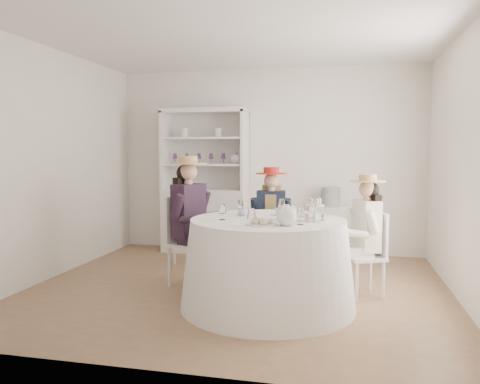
# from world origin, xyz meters

# --- Properties ---
(ground) EXTENTS (4.50, 4.50, 0.00)m
(ground) POSITION_xyz_m (0.00, 0.00, 0.00)
(ground) COLOR brown
(ground) RESTS_ON ground
(ceiling) EXTENTS (4.50, 4.50, 0.00)m
(ceiling) POSITION_xyz_m (0.00, 0.00, 2.70)
(ceiling) COLOR white
(ceiling) RESTS_ON wall_back
(wall_back) EXTENTS (4.50, 0.00, 4.50)m
(wall_back) POSITION_xyz_m (0.00, 2.00, 1.35)
(wall_back) COLOR white
(wall_back) RESTS_ON ground
(wall_front) EXTENTS (4.50, 0.00, 4.50)m
(wall_front) POSITION_xyz_m (0.00, -2.00, 1.35)
(wall_front) COLOR white
(wall_front) RESTS_ON ground
(wall_left) EXTENTS (0.00, 4.50, 4.50)m
(wall_left) POSITION_xyz_m (-2.25, 0.00, 1.35)
(wall_left) COLOR white
(wall_left) RESTS_ON ground
(wall_right) EXTENTS (0.00, 4.50, 4.50)m
(wall_right) POSITION_xyz_m (2.25, 0.00, 1.35)
(wall_right) COLOR white
(wall_right) RESTS_ON ground
(tea_table) EXTENTS (1.68, 1.68, 0.85)m
(tea_table) POSITION_xyz_m (0.41, -0.50, 0.42)
(tea_table) COLOR white
(tea_table) RESTS_ON ground
(hutch) EXTENTS (1.44, 0.96, 2.11)m
(hutch) POSITION_xyz_m (-0.90, 1.77, 0.75)
(hutch) COLOR silver
(hutch) RESTS_ON ground
(side_table) EXTENTS (0.56, 0.56, 0.73)m
(side_table) POSITION_xyz_m (0.93, 1.75, 0.36)
(side_table) COLOR silver
(side_table) RESTS_ON ground
(hatbox) EXTENTS (0.35, 0.35, 0.26)m
(hatbox) POSITION_xyz_m (0.93, 1.75, 0.86)
(hatbox) COLOR black
(hatbox) RESTS_ON side_table
(guest_left) EXTENTS (0.60, 0.55, 1.44)m
(guest_left) POSITION_xyz_m (-0.54, -0.00, 0.81)
(guest_left) COLOR silver
(guest_left) RESTS_ON ground
(guest_mid) EXTENTS (0.48, 0.50, 1.31)m
(guest_mid) POSITION_xyz_m (0.27, 0.56, 0.74)
(guest_mid) COLOR silver
(guest_mid) RESTS_ON ground
(guest_right) EXTENTS (0.53, 0.48, 1.26)m
(guest_right) POSITION_xyz_m (1.33, 0.04, 0.71)
(guest_right) COLOR silver
(guest_right) RESTS_ON ground
(spare_chair) EXTENTS (0.47, 0.47, 0.94)m
(spare_chair) POSITION_xyz_m (-0.91, 0.96, 0.50)
(spare_chair) COLOR silver
(spare_chair) RESTS_ON ground
(teacup_a) EXTENTS (0.11, 0.11, 0.07)m
(teacup_a) POSITION_xyz_m (0.13, -0.36, 0.88)
(teacup_a) COLOR white
(teacup_a) RESTS_ON tea_table
(teacup_b) EXTENTS (0.09, 0.09, 0.07)m
(teacup_b) POSITION_xyz_m (0.47, -0.25, 0.88)
(teacup_b) COLOR white
(teacup_b) RESTS_ON tea_table
(teacup_c) EXTENTS (0.11, 0.11, 0.07)m
(teacup_c) POSITION_xyz_m (0.65, -0.34, 0.88)
(teacup_c) COLOR white
(teacup_c) RESTS_ON tea_table
(flower_bowl) EXTENTS (0.30, 0.30, 0.06)m
(flower_bowl) POSITION_xyz_m (0.61, -0.51, 0.88)
(flower_bowl) COLOR white
(flower_bowl) RESTS_ON tea_table
(flower_arrangement) EXTENTS (0.17, 0.17, 0.06)m
(flower_arrangement) POSITION_xyz_m (0.61, -0.51, 0.93)
(flower_arrangement) COLOR #D86C82
(flower_arrangement) RESTS_ON tea_table
(table_teapot) EXTENTS (0.26, 0.18, 0.19)m
(table_teapot) POSITION_xyz_m (0.63, -0.85, 0.93)
(table_teapot) COLOR white
(table_teapot) RESTS_ON tea_table
(sandwich_plate) EXTENTS (0.28, 0.28, 0.06)m
(sandwich_plate) POSITION_xyz_m (0.41, -0.87, 0.87)
(sandwich_plate) COLOR white
(sandwich_plate) RESTS_ON tea_table
(cupcake_stand) EXTENTS (0.22, 0.22, 0.21)m
(cupcake_stand) POSITION_xyz_m (0.86, -0.54, 0.93)
(cupcake_stand) COLOR white
(cupcake_stand) RESTS_ON tea_table
(stemware_set) EXTENTS (0.90, 0.94, 0.15)m
(stemware_set) POSITION_xyz_m (0.41, -0.50, 0.93)
(stemware_set) COLOR white
(stemware_set) RESTS_ON tea_table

